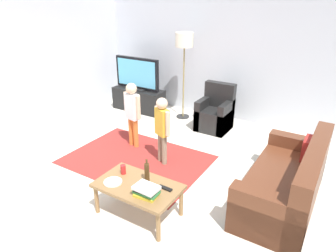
{
  "coord_description": "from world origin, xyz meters",
  "views": [
    {
      "loc": [
        2.23,
        -2.99,
        2.5
      ],
      "look_at": [
        0.0,
        0.6,
        0.65
      ],
      "focal_mm": 32.78,
      "sensor_mm": 36.0,
      "label": 1
    }
  ],
  "objects_px": {
    "armchair": "(215,114)",
    "plate": "(113,182)",
    "couch": "(290,184)",
    "soda_can": "(123,169)",
    "child_near_tv": "(132,109)",
    "book_stack": "(146,191)",
    "floor_lamp": "(184,45)",
    "child_center": "(162,125)",
    "coffee_table": "(138,188)",
    "tv_stand": "(139,100)",
    "tv": "(137,74)",
    "bottle": "(147,172)",
    "tv_remote": "(165,188)"
  },
  "relations": [
    {
      "from": "armchair",
      "to": "plate",
      "type": "bearing_deg",
      "value": -90.33
    },
    {
      "from": "couch",
      "to": "soda_can",
      "type": "distance_m",
      "value": 2.1
    },
    {
      "from": "child_near_tv",
      "to": "book_stack",
      "type": "bearing_deg",
      "value": -47.98
    },
    {
      "from": "couch",
      "to": "floor_lamp",
      "type": "distance_m",
      "value": 3.45
    },
    {
      "from": "couch",
      "to": "child_near_tv",
      "type": "bearing_deg",
      "value": 174.6
    },
    {
      "from": "child_center",
      "to": "plate",
      "type": "xyz_separation_m",
      "value": [
        0.15,
        -1.31,
        -0.22
      ]
    },
    {
      "from": "soda_can",
      "to": "plate",
      "type": "bearing_deg",
      "value": -84.73
    },
    {
      "from": "book_stack",
      "to": "soda_can",
      "type": "bearing_deg",
      "value": 157.06
    },
    {
      "from": "floor_lamp",
      "to": "book_stack",
      "type": "height_order",
      "value": "floor_lamp"
    },
    {
      "from": "coffee_table",
      "to": "book_stack",
      "type": "xyz_separation_m",
      "value": [
        0.21,
        -0.12,
        0.11
      ]
    },
    {
      "from": "tv_stand",
      "to": "child_near_tv",
      "type": "xyz_separation_m",
      "value": [
        1.0,
        -1.49,
        0.44
      ]
    },
    {
      "from": "tv",
      "to": "plate",
      "type": "xyz_separation_m",
      "value": [
        1.89,
        -3.0,
        -0.42
      ]
    },
    {
      "from": "bottle",
      "to": "couch",
      "type": "bearing_deg",
      "value": 35.84
    },
    {
      "from": "couch",
      "to": "coffee_table",
      "type": "bearing_deg",
      "value": -142.11
    },
    {
      "from": "child_center",
      "to": "soda_can",
      "type": "distance_m",
      "value": 1.11
    },
    {
      "from": "couch",
      "to": "plate",
      "type": "distance_m",
      "value": 2.2
    },
    {
      "from": "child_near_tv",
      "to": "bottle",
      "type": "distance_m",
      "value": 1.79
    },
    {
      "from": "tv_stand",
      "to": "couch",
      "type": "distance_m",
      "value": 4.06
    },
    {
      "from": "floor_lamp",
      "to": "child_near_tv",
      "type": "xyz_separation_m",
      "value": [
        -0.07,
        -1.64,
        -0.86
      ]
    },
    {
      "from": "floor_lamp",
      "to": "child_center",
      "type": "distance_m",
      "value": 2.17
    },
    {
      "from": "floor_lamp",
      "to": "child_center",
      "type": "bearing_deg",
      "value": -70.21
    },
    {
      "from": "tv",
      "to": "bottle",
      "type": "distance_m",
      "value": 3.56
    },
    {
      "from": "tv",
      "to": "soda_can",
      "type": "bearing_deg",
      "value": -56.08
    },
    {
      "from": "child_center",
      "to": "bottle",
      "type": "distance_m",
      "value": 1.18
    },
    {
      "from": "book_stack",
      "to": "bottle",
      "type": "bearing_deg",
      "value": 124.12
    },
    {
      "from": "tv_stand",
      "to": "child_near_tv",
      "type": "height_order",
      "value": "child_near_tv"
    },
    {
      "from": "tv_stand",
      "to": "child_near_tv",
      "type": "relative_size",
      "value": 1.05
    },
    {
      "from": "couch",
      "to": "soda_can",
      "type": "relative_size",
      "value": 15.0
    },
    {
      "from": "floor_lamp",
      "to": "tv_remote",
      "type": "height_order",
      "value": "floor_lamp"
    },
    {
      "from": "tv",
      "to": "coffee_table",
      "type": "bearing_deg",
      "value": -53.02
    },
    {
      "from": "tv_stand",
      "to": "coffee_table",
      "type": "bearing_deg",
      "value": -53.22
    },
    {
      "from": "couch",
      "to": "tv_remote",
      "type": "bearing_deg",
      "value": -137.85
    },
    {
      "from": "armchair",
      "to": "child_near_tv",
      "type": "height_order",
      "value": "child_near_tv"
    },
    {
      "from": "bottle",
      "to": "plate",
      "type": "distance_m",
      "value": 0.42
    },
    {
      "from": "child_center",
      "to": "armchair",
      "type": "bearing_deg",
      "value": 84.38
    },
    {
      "from": "tv_stand",
      "to": "child_center",
      "type": "relative_size",
      "value": 1.11
    },
    {
      "from": "tv_stand",
      "to": "couch",
      "type": "bearing_deg",
      "value": -25.37
    },
    {
      "from": "book_stack",
      "to": "plate",
      "type": "height_order",
      "value": "book_stack"
    },
    {
      "from": "tv",
      "to": "plate",
      "type": "distance_m",
      "value": 3.57
    },
    {
      "from": "tv",
      "to": "soda_can",
      "type": "distance_m",
      "value": 3.37
    },
    {
      "from": "coffee_table",
      "to": "book_stack",
      "type": "distance_m",
      "value": 0.27
    },
    {
      "from": "tv_stand",
      "to": "tv_remote",
      "type": "relative_size",
      "value": 7.06
    },
    {
      "from": "coffee_table",
      "to": "couch",
      "type": "bearing_deg",
      "value": 37.89
    },
    {
      "from": "tv_stand",
      "to": "tv",
      "type": "relative_size",
      "value": 1.09
    },
    {
      "from": "book_stack",
      "to": "tv_remote",
      "type": "bearing_deg",
      "value": 62.91
    },
    {
      "from": "child_center",
      "to": "book_stack",
      "type": "relative_size",
      "value": 3.76
    },
    {
      "from": "floor_lamp",
      "to": "child_near_tv",
      "type": "distance_m",
      "value": 1.85
    },
    {
      "from": "book_stack",
      "to": "tv_remote",
      "type": "distance_m",
      "value": 0.25
    },
    {
      "from": "couch",
      "to": "tv_remote",
      "type": "relative_size",
      "value": 10.59
    },
    {
      "from": "child_near_tv",
      "to": "book_stack",
      "type": "relative_size",
      "value": 3.95
    }
  ]
}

